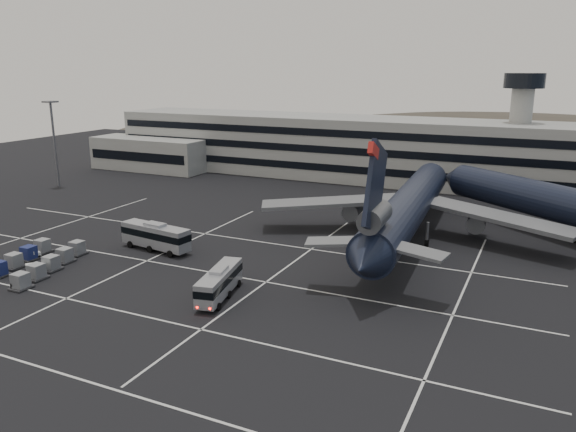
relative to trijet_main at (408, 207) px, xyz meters
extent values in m
plane|color=black|center=(-23.34, -27.42, -5.25)|extent=(260.00, 260.00, 0.00)
cube|color=silver|center=(-23.34, -49.42, -5.24)|extent=(90.00, 0.25, 0.01)
cube|color=silver|center=(-23.34, -37.42, -5.24)|extent=(90.00, 0.25, 0.01)
cube|color=silver|center=(-23.34, -23.42, -5.24)|extent=(90.00, 0.25, 0.01)
cube|color=silver|center=(-23.34, -9.42, -5.24)|extent=(90.00, 0.25, 0.01)
cube|color=silver|center=(-53.34, -21.42, -5.24)|extent=(0.25, 55.00, 0.01)
cube|color=silver|center=(-29.34, -21.42, -5.24)|extent=(0.25, 55.00, 0.01)
cube|color=silver|center=(-11.34, -21.42, -5.24)|extent=(0.25, 55.00, 0.01)
cube|color=silver|center=(10.66, -21.42, -5.24)|extent=(0.25, 55.00, 0.01)
cube|color=gray|center=(-23.34, 44.58, 1.75)|extent=(120.00, 18.00, 14.00)
cube|color=black|center=(-23.34, 35.53, -1.75)|extent=(118.00, 0.20, 1.60)
cube|color=black|center=(-23.34, 35.53, 2.25)|extent=(118.00, 0.20, 1.60)
cube|color=black|center=(-23.34, 35.53, 5.95)|extent=(118.00, 0.20, 1.60)
cube|color=gray|center=(-73.34, 32.58, -1.25)|extent=(30.00, 10.00, 8.00)
cylinder|color=gray|center=(11.66, 46.58, 5.75)|extent=(4.40, 4.40, 22.00)
cylinder|color=black|center=(11.66, 46.58, 17.25)|extent=(8.00, 8.00, 3.00)
ellipsoid|color=#38332B|center=(-83.34, 142.58, -15.75)|extent=(196.00, 140.00, 32.00)
ellipsoid|color=#38332B|center=(6.66, 142.58, -18.75)|extent=(252.00, 180.00, 44.00)
cylinder|color=slate|center=(-78.34, 7.58, 3.75)|extent=(0.50, 0.50, 18.00)
cube|color=slate|center=(-78.34, 7.58, 12.85)|extent=(2.40, 2.40, 0.35)
cylinder|color=black|center=(-0.03, 0.50, -0.05)|extent=(8.71, 48.26, 5.60)
cone|color=black|center=(-1.73, 26.65, -0.05)|extent=(5.88, 4.85, 5.60)
cone|color=black|center=(1.69, -25.94, -0.05)|extent=(5.35, 5.32, 5.04)
cube|color=black|center=(1.46, -22.45, 7.35)|extent=(1.11, 9.49, 10.97)
cube|color=red|center=(1.56, -23.95, 11.55)|extent=(0.76, 3.26, 2.24)
cylinder|color=#595B60|center=(1.43, -21.95, 4.05)|extent=(3.08, 6.16, 2.70)
cube|color=slate|center=(-2.80, -21.72, 0.55)|extent=(8.09, 5.11, 0.87)
cube|color=slate|center=(5.59, -21.18, 0.55)|extent=(7.89, 4.25, 0.87)
cube|color=slate|center=(-12.64, 1.69, -0.85)|extent=(22.21, 14.50, 1.75)
cylinder|color=#595B60|center=(-9.84, 4.87, -2.55)|extent=(3.05, 5.66, 2.70)
cube|color=slate|center=(12.31, 3.31, -0.85)|extent=(22.62, 12.12, 1.75)
cylinder|color=#595B60|center=(9.12, 6.11, -2.55)|extent=(3.05, 5.66, 2.70)
cylinder|color=slate|center=(-1.03, 15.83, -3.05)|extent=(0.44, 0.44, 3.00)
cylinder|color=black|center=(-1.03, 15.83, -4.70)|extent=(0.57, 1.13, 1.10)
cylinder|color=slate|center=(-3.10, -1.70, -3.05)|extent=(0.44, 0.44, 3.00)
cylinder|color=black|center=(-3.10, -1.70, -4.70)|extent=(0.57, 1.13, 1.10)
cylinder|color=slate|center=(3.29, -1.29, -3.05)|extent=(0.44, 0.44, 3.00)
cylinder|color=black|center=(3.29, -1.29, -4.70)|extent=(0.57, 1.13, 1.10)
cone|color=black|center=(2.19, 26.17, -0.05)|extent=(7.00, 7.18, 5.60)
cylinder|color=black|center=(22.82, 10.02, -4.70)|extent=(1.17, 1.07, 1.10)
cube|color=#9B9CA3|center=(-13.95, -29.71, -3.43)|extent=(4.15, 9.99, 2.66)
cube|color=black|center=(-13.95, -29.71, -3.11)|extent=(4.22, 10.06, 0.84)
cube|color=#9B9CA3|center=(-13.95, -29.71, -1.95)|extent=(1.93, 2.89, 0.31)
cylinder|color=black|center=(-14.34, -33.28, -4.82)|extent=(0.45, 0.89, 0.85)
cylinder|color=black|center=(-12.17, -32.83, -4.82)|extent=(0.45, 0.89, 0.85)
cylinder|color=black|center=(-15.04, -29.94, -4.82)|extent=(0.45, 0.89, 0.85)
cylinder|color=black|center=(-12.87, -29.49, -4.82)|extent=(0.45, 0.89, 0.85)
cylinder|color=black|center=(-15.73, -26.60, -4.82)|extent=(0.45, 0.89, 0.85)
cylinder|color=black|center=(-13.56, -26.15, -4.82)|extent=(0.45, 0.89, 0.85)
cube|color=#FF0C05|center=(-13.65, -34.65, -4.45)|extent=(0.23, 0.11, 0.19)
cube|color=#FF0C05|center=(-12.26, -34.36, -4.45)|extent=(0.23, 0.11, 0.19)
cube|color=#9B9CA3|center=(-31.10, -19.12, -3.17)|extent=(11.42, 4.00, 3.05)
cube|color=black|center=(-31.10, -19.12, -2.80)|extent=(11.49, 4.07, 0.97)
cube|color=#9B9CA3|center=(-31.10, -19.12, -1.46)|extent=(3.24, 2.02, 0.36)
cylinder|color=black|center=(-27.39, -20.90, -4.76)|extent=(1.01, 0.45, 0.98)
cylinder|color=black|center=(-27.06, -18.38, -4.76)|extent=(1.01, 0.45, 0.98)
cylinder|color=black|center=(-31.27, -20.38, -4.76)|extent=(1.01, 0.45, 0.98)
cylinder|color=black|center=(-30.94, -17.86, -4.76)|extent=(1.01, 0.45, 0.98)
cylinder|color=black|center=(-35.15, -19.86, -4.76)|extent=(1.01, 0.45, 0.98)
cylinder|color=black|center=(-34.82, -17.34, -4.76)|extent=(1.01, 0.45, 0.98)
cube|color=silver|center=(-43.76, -29.49, -4.75)|extent=(1.70, 2.26, 0.82)
cube|color=silver|center=(-43.92, -29.92, -4.20)|extent=(1.22, 1.11, 0.46)
cylinder|color=black|center=(-44.48, -30.01, -4.99)|extent=(0.36, 0.55, 0.51)
cylinder|color=black|center=(-43.53, -30.34, -4.99)|extent=(0.36, 0.55, 0.51)
cylinder|color=black|center=(-44.00, -28.63, -4.99)|extent=(0.36, 0.55, 0.51)
cylinder|color=black|center=(-43.05, -28.96, -4.99)|extent=(0.36, 0.55, 0.51)
cube|color=silver|center=(-38.66, -33.39, -4.69)|extent=(2.49, 2.40, 0.92)
cube|color=silver|center=(-38.28, -33.73, -4.08)|extent=(1.43, 1.45, 0.51)
cylinder|color=black|center=(-38.42, -34.35, -4.96)|extent=(0.58, 0.55, 0.57)
cylinder|color=black|center=(-37.68, -33.51, -4.96)|extent=(0.58, 0.55, 0.57)
cylinder|color=black|center=(-39.64, -33.27, -4.96)|extent=(0.58, 0.55, 0.57)
cylinder|color=black|center=(-38.90, -32.43, -4.96)|extent=(0.58, 0.55, 0.57)
cube|color=#2D2D30|center=(-36.28, -37.55, -5.08)|extent=(2.54, 2.75, 0.19)
cylinder|color=black|center=(-36.28, -37.55, -5.14)|extent=(0.10, 0.21, 0.21)
cube|color=gray|center=(-36.28, -37.55, -4.15)|extent=(2.00, 2.00, 1.68)
cube|color=#2D2D30|center=(-37.12, -34.52, -5.08)|extent=(2.54, 2.75, 0.19)
cylinder|color=black|center=(-37.12, -34.52, -5.14)|extent=(0.10, 0.21, 0.21)
cube|color=gray|center=(-37.12, -34.52, -4.15)|extent=(2.00, 2.00, 1.68)
cube|color=#2D2D30|center=(-43.02, -32.90, -5.08)|extent=(2.54, 2.75, 0.19)
cylinder|color=black|center=(-43.02, -32.90, -5.14)|extent=(0.10, 0.21, 0.21)
cube|color=gray|center=(-43.02, -32.90, -4.15)|extent=(2.00, 2.00, 1.68)
cube|color=#2D2D30|center=(-37.97, -31.49, -5.08)|extent=(2.54, 2.75, 0.19)
cylinder|color=black|center=(-37.97, -31.49, -5.14)|extent=(0.10, 0.21, 0.21)
cube|color=gray|center=(-37.97, -31.49, -4.15)|extent=(2.00, 2.00, 1.68)
cube|color=#2D2D30|center=(-43.86, -29.87, -5.08)|extent=(2.54, 2.75, 0.19)
cylinder|color=black|center=(-43.86, -29.87, -5.14)|extent=(0.10, 0.21, 0.21)
cube|color=navy|center=(-43.86, -29.87, -4.15)|extent=(2.00, 2.00, 1.68)
cube|color=#2D2D30|center=(-38.81, -28.46, -5.08)|extent=(2.54, 2.75, 0.19)
cylinder|color=black|center=(-38.81, -28.46, -5.14)|extent=(0.10, 0.21, 0.21)
cube|color=gray|center=(-38.81, -28.46, -4.15)|extent=(2.00, 2.00, 1.68)
cube|color=#2D2D30|center=(-44.70, -26.84, -5.08)|extent=(2.54, 2.75, 0.19)
cylinder|color=black|center=(-44.70, -26.84, -5.14)|extent=(0.10, 0.21, 0.21)
cube|color=gray|center=(-44.70, -26.84, -4.15)|extent=(2.00, 2.00, 1.68)
cube|color=#2D2D30|center=(-39.65, -25.43, -5.08)|extent=(2.54, 2.75, 0.19)
cylinder|color=black|center=(-39.65, -25.43, -5.14)|extent=(0.10, 0.21, 0.21)
cube|color=gray|center=(-39.65, -25.43, -4.15)|extent=(2.00, 2.00, 1.68)
camera|label=1|loc=(18.10, -79.65, 19.86)|focal=35.00mm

